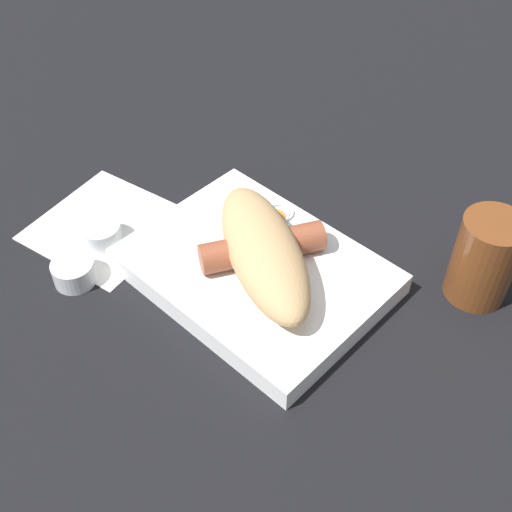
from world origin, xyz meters
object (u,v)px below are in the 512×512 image
at_px(condiment_cup_near, 102,235).
at_px(drink_glass, 485,259).
at_px(sausage, 266,249).
at_px(bread_roll, 267,249).
at_px(food_tray, 256,271).
at_px(condiment_cup_far, 74,273).

xyz_separation_m(condiment_cup_near, drink_glass, (0.34, 0.22, 0.04)).
xyz_separation_m(sausage, condiment_cup_near, (-0.17, -0.09, -0.03)).
xyz_separation_m(bread_roll, drink_glass, (0.17, 0.14, -0.00)).
bearing_deg(food_tray, sausage, 63.58).
bearing_deg(condiment_cup_near, bread_roll, 25.11).
bearing_deg(sausage, condiment_cup_near, -152.70).
bearing_deg(drink_glass, condiment_cup_near, -146.83).
height_order(condiment_cup_near, drink_glass, drink_glass).
bearing_deg(bread_roll, food_tray, -157.93).
height_order(sausage, condiment_cup_far, sausage).
bearing_deg(condiment_cup_near, drink_glass, 33.17).
xyz_separation_m(food_tray, condiment_cup_far, (-0.14, -0.13, -0.00)).
relative_size(food_tray, condiment_cup_near, 5.73).
relative_size(bread_roll, drink_glass, 2.14).
xyz_separation_m(bread_roll, sausage, (-0.01, 0.01, -0.01)).
xyz_separation_m(bread_roll, condiment_cup_far, (-0.15, -0.14, -0.04)).
bearing_deg(drink_glass, sausage, -141.72).
distance_m(food_tray, drink_glass, 0.23).
relative_size(food_tray, drink_glass, 2.67).
distance_m(condiment_cup_near, condiment_cup_far, 0.06).
distance_m(bread_roll, sausage, 0.01).
xyz_separation_m(condiment_cup_near, condiment_cup_far, (0.03, -0.05, 0.00)).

